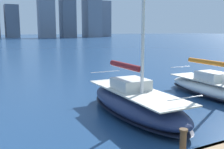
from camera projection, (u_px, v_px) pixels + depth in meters
sailboat_orange at (216, 88)px, 17.42m from camera, size 3.02×8.61×11.14m
sailboat_maroon at (135, 101)px, 13.59m from camera, size 2.84×8.13×12.47m
mooring_post at (183, 143)px, 7.82m from camera, size 0.26×0.26×0.91m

